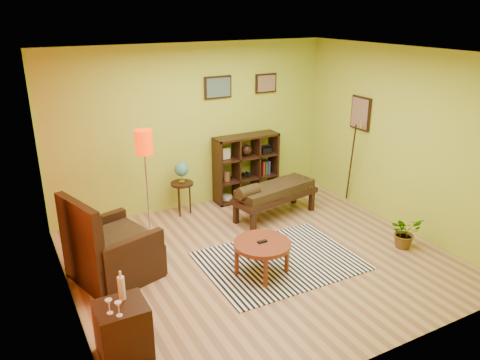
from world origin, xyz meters
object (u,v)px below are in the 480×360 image
potted_plant (404,235)px  bench (273,192)px  side_cabinet (123,330)px  floor_lamp (144,153)px  armchair (110,253)px  coffee_table (262,247)px  globe_table (182,175)px  cube_shelf (247,167)px

potted_plant → bench: bearing=122.4°
side_cabinet → floor_lamp: size_ratio=0.52×
armchair → floor_lamp: floor_lamp is taller
side_cabinet → potted_plant: (4.23, 0.31, -0.11)m
coffee_table → potted_plant: 2.26m
coffee_table → globe_table: (-0.20, 2.28, 0.30)m
bench → coffee_table: bearing=-126.9°
floor_lamp → globe_table: floor_lamp is taller
side_cabinet → floor_lamp: bearing=65.8°
coffee_table → side_cabinet: size_ratio=0.83×
floor_lamp → coffee_table: bearing=-57.5°
armchair → potted_plant: armchair is taller
globe_table → potted_plant: globe_table is taller
side_cabinet → potted_plant: bearing=4.1°
armchair → floor_lamp: bearing=43.4°
coffee_table → bench: size_ratio=0.48×
bench → potted_plant: (1.14, -1.80, -0.26)m
side_cabinet → potted_plant: size_ratio=1.88×
cube_shelf → bench: (-0.02, -0.94, -0.15)m
coffee_table → armchair: bearing=154.1°
armchair → floor_lamp: size_ratio=0.69×
coffee_table → armchair: 1.97m
floor_lamp → side_cabinet: bearing=-114.2°
floor_lamp → cube_shelf: 2.39m
coffee_table → globe_table: bearing=95.1°
bench → side_cabinet: bearing=-145.8°
armchair → cube_shelf: cube_shelf is taller
bench → potted_plant: size_ratio=3.28×
coffee_table → floor_lamp: floor_lamp is taller
potted_plant → armchair: bearing=163.0°
floor_lamp → potted_plant: bearing=-31.0°
coffee_table → floor_lamp: 2.12m
globe_table → potted_plant: size_ratio=1.93×
armchair → side_cabinet: size_ratio=1.33×
side_cabinet → floor_lamp: (1.01, 2.25, 1.10)m
coffee_table → cube_shelf: cube_shelf is taller
floor_lamp → cube_shelf: bearing=20.7°
cube_shelf → potted_plant: size_ratio=2.50×
cube_shelf → potted_plant: 2.99m
armchair → globe_table: 2.14m
armchair → potted_plant: 4.17m
coffee_table → globe_table: globe_table is taller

